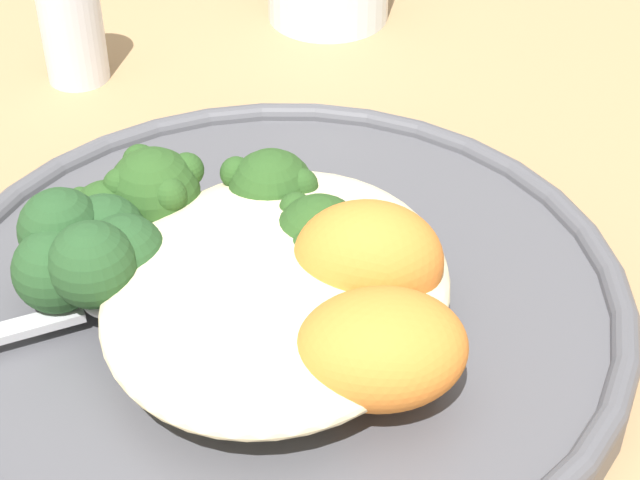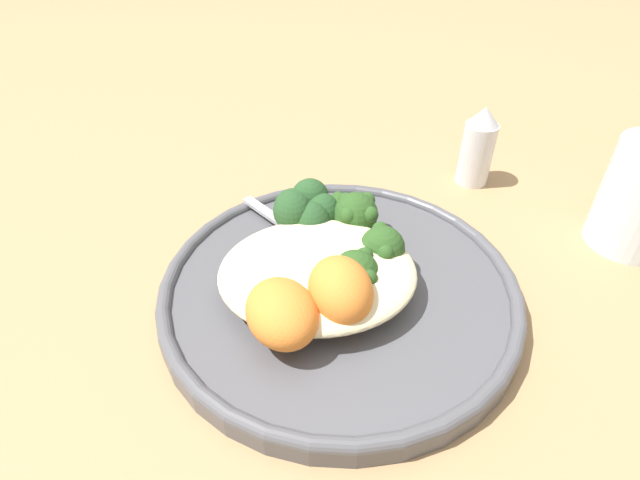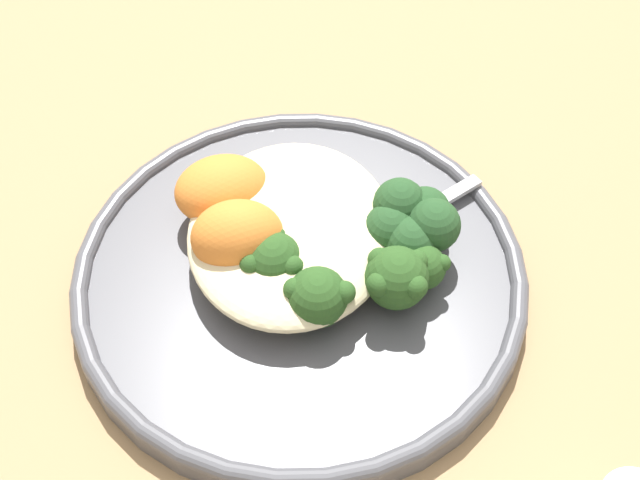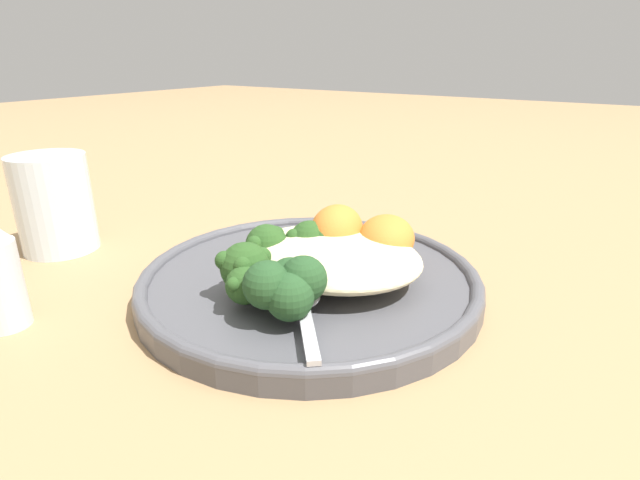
# 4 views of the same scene
# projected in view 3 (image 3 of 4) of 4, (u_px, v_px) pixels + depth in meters

# --- Properties ---
(ground_plane) EXTENTS (4.00, 4.00, 0.00)m
(ground_plane) POSITION_uv_depth(u_px,v_px,m) (321.00, 302.00, 0.58)
(ground_plane) COLOR #9E7A51
(plate) EXTENTS (0.30, 0.30, 0.02)m
(plate) POSITION_uv_depth(u_px,v_px,m) (300.00, 277.00, 0.58)
(plate) COLOR #4C4C51
(plate) RESTS_ON ground_plane
(quinoa_mound) EXTENTS (0.16, 0.13, 0.03)m
(quinoa_mound) POSITION_uv_depth(u_px,v_px,m) (291.00, 231.00, 0.57)
(quinoa_mound) COLOR beige
(quinoa_mound) RESTS_ON plate
(broccoli_stalk_0) EXTENTS (0.07, 0.07, 0.03)m
(broccoli_stalk_0) POSITION_uv_depth(u_px,v_px,m) (252.00, 242.00, 0.57)
(broccoli_stalk_0) COLOR #ADC675
(broccoli_stalk_0) RESTS_ON plate
(broccoli_stalk_1) EXTENTS (0.09, 0.04, 0.04)m
(broccoli_stalk_1) POSITION_uv_depth(u_px,v_px,m) (276.00, 256.00, 0.56)
(broccoli_stalk_1) COLOR #ADC675
(broccoli_stalk_1) RESTS_ON plate
(broccoli_stalk_2) EXTENTS (0.10, 0.06, 0.04)m
(broccoli_stalk_2) POSITION_uv_depth(u_px,v_px,m) (314.00, 283.00, 0.54)
(broccoli_stalk_2) COLOR #ADC675
(broccoli_stalk_2) RESTS_ON plate
(broccoli_stalk_3) EXTENTS (0.08, 0.10, 0.04)m
(broccoli_stalk_3) POSITION_uv_depth(u_px,v_px,m) (379.00, 268.00, 0.55)
(broccoli_stalk_3) COLOR #ADC675
(broccoli_stalk_3) RESTS_ON plate
(broccoli_stalk_4) EXTENTS (0.06, 0.11, 0.03)m
(broccoli_stalk_4) POSITION_uv_depth(u_px,v_px,m) (387.00, 255.00, 0.56)
(broccoli_stalk_4) COLOR #ADC675
(broccoli_stalk_4) RESTS_ON plate
(sweet_potato_chunk_0) EXTENTS (0.07, 0.07, 0.03)m
(sweet_potato_chunk_0) POSITION_uv_depth(u_px,v_px,m) (237.00, 245.00, 0.56)
(sweet_potato_chunk_0) COLOR orange
(sweet_potato_chunk_0) RESTS_ON plate
(sweet_potato_chunk_1) EXTENTS (0.06, 0.07, 0.05)m
(sweet_potato_chunk_1) POSITION_uv_depth(u_px,v_px,m) (237.00, 237.00, 0.56)
(sweet_potato_chunk_1) COLOR orange
(sweet_potato_chunk_1) RESTS_ON plate
(sweet_potato_chunk_2) EXTENTS (0.07, 0.08, 0.04)m
(sweet_potato_chunk_2) POSITION_uv_depth(u_px,v_px,m) (222.00, 189.00, 0.59)
(sweet_potato_chunk_2) COLOR orange
(sweet_potato_chunk_2) RESTS_ON plate
(kale_tuft) EXTENTS (0.06, 0.06, 0.04)m
(kale_tuft) POSITION_uv_depth(u_px,v_px,m) (412.00, 223.00, 0.57)
(kale_tuft) COLOR #234723
(kale_tuft) RESTS_ON plate
(spoon) EXTENTS (0.08, 0.09, 0.01)m
(spoon) POSITION_uv_depth(u_px,v_px,m) (394.00, 227.00, 0.59)
(spoon) COLOR #B7B7BC
(spoon) RESTS_ON plate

